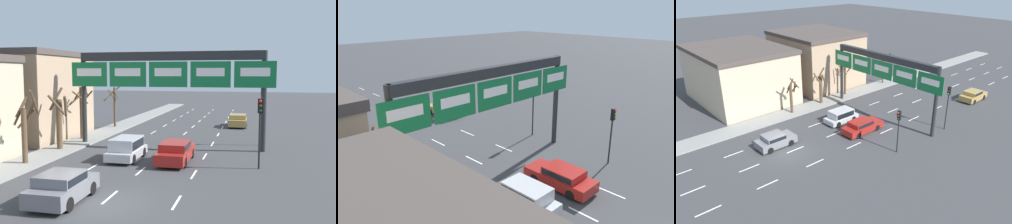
# 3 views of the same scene
# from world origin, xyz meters

# --- Properties ---
(ground_plane) EXTENTS (220.00, 220.00, 0.00)m
(ground_plane) POSITION_xyz_m (0.00, 0.00, 0.00)
(ground_plane) COLOR #3D3D3F
(lane_dashes) EXTENTS (6.72, 67.00, 0.01)m
(lane_dashes) POSITION_xyz_m (-0.00, 13.50, 0.01)
(lane_dashes) COLOR white
(lane_dashes) RESTS_ON ground_plane
(sign_gantry) EXTENTS (16.54, 0.70, 7.71)m
(sign_gantry) POSITION_xyz_m (-0.00, 13.68, 6.23)
(sign_gantry) COLOR #232628
(sign_gantry) RESTS_ON ground_plane
(building_far) EXTENTS (12.25, 10.52, 8.01)m
(building_far) POSITION_xyz_m (-15.81, 15.78, 4.01)
(building_far) COLOR tan
(building_far) RESTS_ON ground_plane
(car_gold) EXTENTS (1.95, 4.35, 1.42)m
(car_gold) POSITION_xyz_m (4.91, 27.04, 0.76)
(car_gold) COLOR #A88947
(car_gold) RESTS_ON ground_plane
(suv_silver) EXTENTS (1.89, 3.95, 1.56)m
(suv_silver) POSITION_xyz_m (-1.87, 8.76, 0.87)
(suv_silver) COLOR #B7B7BC
(suv_silver) RESTS_ON ground_plane
(car_grey) EXTENTS (1.98, 3.98, 1.42)m
(car_grey) POSITION_xyz_m (-1.90, -0.11, 0.76)
(car_grey) COLOR slate
(car_grey) RESTS_ON ground_plane
(car_red) EXTENTS (1.93, 4.85, 1.42)m
(car_red) POSITION_xyz_m (1.61, 8.78, 0.76)
(car_red) COLOR maroon
(car_red) RESTS_ON ground_plane
(traffic_light_near_gantry) EXTENTS (0.30, 0.35, 5.06)m
(traffic_light_near_gantry) POSITION_xyz_m (7.36, 16.22, 3.59)
(traffic_light_near_gantry) COLOR black
(traffic_light_near_gantry) RESTS_ON ground_plane
(traffic_light_mid_block) EXTENTS (0.30, 0.35, 4.43)m
(traffic_light_mid_block) POSITION_xyz_m (7.07, 8.23, 3.17)
(traffic_light_mid_block) COLOR black
(traffic_light_mid_block) RESTS_ON ground_plane
(tree_bare_closest) EXTENTS (2.13, 2.13, 5.15)m
(tree_bare_closest) POSITION_xyz_m (-8.40, 15.27, 2.88)
(tree_bare_closest) COLOR brown
(tree_bare_closest) RESTS_ON sidewalk_left
(tree_bare_second) EXTENTS (2.25, 2.00, 4.89)m
(tree_bare_second) POSITION_xyz_m (-8.33, 23.20, 2.69)
(tree_bare_second) COLOR brown
(tree_bare_second) RESTS_ON sidewalk_left
(tree_bare_third) EXTENTS (1.64, 1.65, 4.76)m
(tree_bare_third) POSITION_xyz_m (-7.99, 10.57, 2.45)
(tree_bare_third) COLOR brown
(tree_bare_third) RESTS_ON sidewalk_left
(tree_bare_furthest) EXTENTS (1.71, 1.51, 4.82)m
(tree_bare_furthest) POSITION_xyz_m (-7.82, 5.90, 2.50)
(tree_bare_furthest) COLOR brown
(tree_bare_furthest) RESTS_ON sidewalk_left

